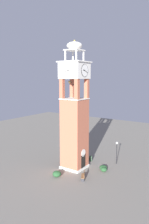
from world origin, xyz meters
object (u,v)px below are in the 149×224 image
clock_tower (75,117)px  park_bench (83,176)px  lamp_post (117,148)px  trash_bin (91,158)px

clock_tower → park_bench: size_ratio=11.57×
park_bench → lamp_post: (7.49, -1.43, 2.01)m
park_bench → trash_bin: bearing=22.1°
clock_tower → park_bench: clock_tower is taller
clock_tower → lamp_post: size_ratio=5.23×
trash_bin → park_bench: bearing=-157.9°
lamp_post → trash_bin: size_ratio=4.45×
park_bench → trash_bin: size_ratio=2.01×
clock_tower → lamp_post: 8.51m
lamp_post → trash_bin: bearing=107.0°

